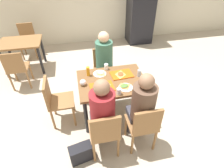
% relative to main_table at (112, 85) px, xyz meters
% --- Properties ---
extents(ground_plane, '(10.00, 10.00, 0.02)m').
position_rel_main_table_xyz_m(ground_plane, '(0.00, 0.00, -0.64)').
color(ground_plane, '#B7A893').
extents(main_table, '(1.09, 0.82, 0.73)m').
position_rel_main_table_xyz_m(main_table, '(0.00, 0.00, 0.00)').
color(main_table, brown).
rests_on(main_table, ground_plane).
extents(chair_near_left, '(0.40, 0.40, 0.86)m').
position_rel_main_table_xyz_m(chair_near_left, '(-0.27, -0.79, -0.12)').
color(chair_near_left, olive).
rests_on(chair_near_left, ground_plane).
extents(chair_near_right, '(0.40, 0.40, 0.86)m').
position_rel_main_table_xyz_m(chair_near_right, '(0.27, -0.79, -0.12)').
color(chair_near_right, olive).
rests_on(chair_near_right, ground_plane).
extents(chair_far_side, '(0.40, 0.40, 0.86)m').
position_rel_main_table_xyz_m(chair_far_side, '(0.00, 0.79, -0.12)').
color(chair_far_side, olive).
rests_on(chair_far_side, ground_plane).
extents(chair_left_end, '(0.40, 0.40, 0.86)m').
position_rel_main_table_xyz_m(chair_left_end, '(-0.93, 0.00, -0.12)').
color(chair_left_end, olive).
rests_on(chair_left_end, ground_plane).
extents(person_in_red, '(0.32, 0.42, 1.27)m').
position_rel_main_table_xyz_m(person_in_red, '(-0.27, -0.65, 0.12)').
color(person_in_red, '#383842').
rests_on(person_in_red, ground_plane).
extents(person_in_brown_jacket, '(0.32, 0.42, 1.27)m').
position_rel_main_table_xyz_m(person_in_brown_jacket, '(0.27, -0.65, 0.12)').
color(person_in_brown_jacket, '#383842').
rests_on(person_in_brown_jacket, ground_plane).
extents(person_far_side, '(0.32, 0.42, 1.27)m').
position_rel_main_table_xyz_m(person_far_side, '(-0.00, 0.65, 0.12)').
color(person_far_side, '#383842').
rests_on(person_far_side, ground_plane).
extents(tray_red_near, '(0.37, 0.28, 0.02)m').
position_rel_main_table_xyz_m(tray_red_near, '(-0.19, -0.14, 0.11)').
color(tray_red_near, '#D85914').
rests_on(tray_red_near, main_table).
extents(tray_red_far, '(0.38, 0.29, 0.02)m').
position_rel_main_table_xyz_m(tray_red_far, '(0.19, 0.12, 0.11)').
color(tray_red_far, '#D85914').
rests_on(tray_red_far, main_table).
extents(paper_plate_center, '(0.22, 0.22, 0.01)m').
position_rel_main_table_xyz_m(paper_plate_center, '(-0.16, 0.22, 0.10)').
color(paper_plate_center, white).
rests_on(paper_plate_center, main_table).
extents(paper_plate_near_edge, '(0.22, 0.22, 0.01)m').
position_rel_main_table_xyz_m(paper_plate_near_edge, '(0.16, -0.22, 0.10)').
color(paper_plate_near_edge, white).
rests_on(paper_plate_near_edge, main_table).
extents(pizza_slice_a, '(0.19, 0.17, 0.02)m').
position_rel_main_table_xyz_m(pizza_slice_a, '(-0.17, -0.13, 0.12)').
color(pizza_slice_a, '#C68C47').
rests_on(pizza_slice_a, tray_red_near).
extents(pizza_slice_b, '(0.18, 0.21, 0.02)m').
position_rel_main_table_xyz_m(pizza_slice_b, '(0.17, 0.11, 0.12)').
color(pizza_slice_b, tan).
rests_on(pizza_slice_b, tray_red_far).
extents(pizza_slice_c, '(0.21, 0.22, 0.02)m').
position_rel_main_table_xyz_m(pizza_slice_c, '(-0.15, 0.22, 0.12)').
color(pizza_slice_c, '#DBAD60').
rests_on(pizza_slice_c, paper_plate_center).
extents(pizza_slice_d, '(0.21, 0.19, 0.02)m').
position_rel_main_table_xyz_m(pizza_slice_d, '(0.15, -0.20, 0.12)').
color(pizza_slice_d, '#C68C47').
rests_on(pizza_slice_d, paper_plate_near_edge).
extents(plastic_cup_a, '(0.07, 0.07, 0.10)m').
position_rel_main_table_xyz_m(plastic_cup_a, '(-0.03, 0.35, 0.15)').
color(plastic_cup_a, white).
rests_on(plastic_cup_a, main_table).
extents(plastic_cup_b, '(0.07, 0.07, 0.10)m').
position_rel_main_table_xyz_m(plastic_cup_b, '(0.03, -0.35, 0.15)').
color(plastic_cup_b, white).
rests_on(plastic_cup_b, main_table).
extents(soda_can, '(0.07, 0.07, 0.12)m').
position_rel_main_table_xyz_m(soda_can, '(0.46, 0.02, 0.16)').
color(soda_can, '#B7BCC6').
rests_on(soda_can, main_table).
extents(condiment_bottle, '(0.06, 0.06, 0.16)m').
position_rel_main_table_xyz_m(condiment_bottle, '(-0.35, 0.22, 0.18)').
color(condiment_bottle, orange).
rests_on(condiment_bottle, main_table).
extents(foil_bundle, '(0.10, 0.10, 0.10)m').
position_rel_main_table_xyz_m(foil_bundle, '(-0.46, -0.02, 0.15)').
color(foil_bundle, silver).
rests_on(foil_bundle, main_table).
extents(handbag, '(0.35, 0.22, 0.28)m').
position_rel_main_table_xyz_m(handbag, '(-0.62, -0.81, -0.49)').
color(handbag, black).
rests_on(handbag, ground_plane).
extents(drink_fridge, '(0.70, 0.60, 1.90)m').
position_rel_main_table_xyz_m(drink_fridge, '(1.47, 2.85, 0.32)').
color(drink_fridge, black).
rests_on(drink_fridge, ground_plane).
extents(background_table, '(0.90, 0.70, 0.73)m').
position_rel_main_table_xyz_m(background_table, '(-1.71, 1.87, -0.02)').
color(background_table, olive).
rests_on(background_table, ground_plane).
extents(background_chair_near, '(0.40, 0.40, 0.86)m').
position_rel_main_table_xyz_m(background_chair_near, '(-1.71, 1.13, -0.12)').
color(background_chair_near, olive).
rests_on(background_chair_near, ground_plane).
extents(background_chair_far, '(0.40, 0.40, 0.86)m').
position_rel_main_table_xyz_m(background_chair_far, '(-1.71, 2.60, -0.12)').
color(background_chair_far, olive).
rests_on(background_chair_far, ground_plane).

